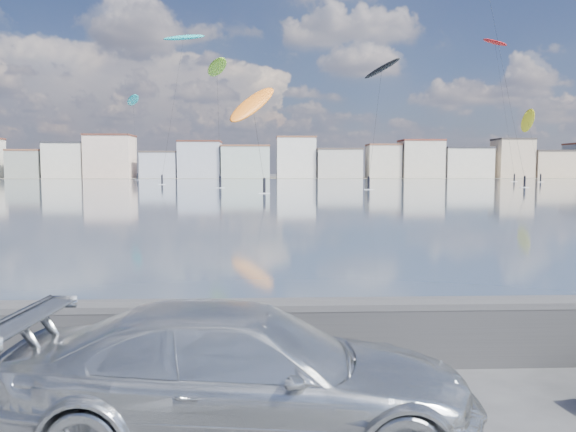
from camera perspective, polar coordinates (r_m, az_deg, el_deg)
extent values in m
cube|color=#2E4152|center=(97.12, -2.66, 3.00)|extent=(500.00, 177.00, 0.00)
cube|color=#4C473D|center=(205.59, -2.47, 3.93)|extent=(500.00, 60.00, 0.00)
cube|color=#28282B|center=(8.67, -6.42, -12.35)|extent=(400.00, 0.35, 0.90)
cylinder|color=#28282B|center=(8.55, -6.45, -9.47)|extent=(400.00, 0.36, 0.36)
cube|color=gray|center=(207.46, -24.95, 4.74)|extent=(11.00, 10.00, 9.00)
cube|color=brown|center=(207.55, -25.00, 6.06)|extent=(11.22, 10.20, 0.60)
cube|color=beige|center=(202.84, -21.56, 5.21)|extent=(13.00, 11.00, 11.50)
cube|color=#2D2D33|center=(203.01, -21.61, 6.92)|extent=(13.26, 11.22, 0.60)
cube|color=beige|center=(198.57, -17.60, 5.70)|extent=(15.00, 12.00, 14.00)
cube|color=#562D23|center=(198.85, -17.65, 7.80)|extent=(15.30, 12.24, 0.60)
cube|color=#B2B7C6|center=(194.85, -12.87, 5.02)|extent=(12.00, 10.00, 8.50)
cube|color=#4C423D|center=(194.94, -12.90, 6.35)|extent=(12.24, 10.20, 0.60)
cube|color=#B2B7C6|center=(192.86, -8.92, 5.60)|extent=(14.00, 11.00, 12.00)
cube|color=#562D23|center=(193.06, -8.94, 7.47)|extent=(14.28, 11.22, 0.60)
cube|color=#B7C6BC|center=(191.70, -4.29, 5.43)|extent=(16.00, 13.00, 10.50)
cube|color=brown|center=(191.84, -4.30, 7.08)|extent=(16.32, 13.26, 0.60)
cube|color=white|center=(191.89, 0.81, 5.89)|extent=(13.00, 10.00, 13.50)
cube|color=brown|center=(192.15, 0.82, 7.99)|extent=(13.26, 10.20, 0.60)
cube|color=beige|center=(193.19, 5.13, 5.27)|extent=(15.00, 12.00, 9.50)
cube|color=#4C423D|center=(193.30, 5.14, 6.76)|extent=(15.30, 12.24, 0.60)
cube|color=beige|center=(195.79, 9.66, 5.43)|extent=(11.00, 9.00, 11.00)
cube|color=brown|center=(195.95, 9.68, 7.13)|extent=(11.22, 9.18, 0.60)
cube|color=beige|center=(198.89, 13.34, 5.58)|extent=(14.00, 11.00, 12.50)
cube|color=brown|center=(199.11, 13.38, 7.46)|extent=(14.28, 11.22, 0.60)
cube|color=beige|center=(203.59, 17.56, 5.11)|extent=(16.00, 12.00, 10.00)
cube|color=#2D2D33|center=(203.71, 17.59, 6.60)|extent=(16.32, 12.24, 0.60)
cube|color=#CCB293|center=(209.76, 21.83, 5.38)|extent=(12.00, 10.00, 13.00)
cube|color=#383330|center=(209.99, 21.89, 7.24)|extent=(12.24, 10.20, 0.60)
cube|color=#CCB293|center=(215.59, 25.10, 4.72)|extent=(14.00, 11.00, 9.00)
cube|color=#383330|center=(215.68, 25.15, 5.99)|extent=(14.28, 11.22, 0.60)
imported|color=silver|center=(6.43, -4.33, -15.78)|extent=(5.25, 2.43, 1.49)
ellipsoid|color=#19BFBF|center=(126.42, -10.55, 17.40)|extent=(9.67, 4.73, 2.04)
cube|color=white|center=(113.39, -12.67, 3.16)|extent=(1.40, 0.42, 0.08)
cylinder|color=black|center=(113.37, -12.68, 3.62)|extent=(0.36, 0.36, 1.70)
sphere|color=black|center=(113.36, -12.68, 4.07)|extent=(0.28, 0.28, 0.28)
cylinder|color=black|center=(119.03, -11.58, 10.97)|extent=(3.20, 10.64, 29.52)
cube|color=white|center=(100.20, 22.89, 2.71)|extent=(1.40, 0.42, 0.08)
cylinder|color=black|center=(100.18, 22.91, 3.22)|extent=(0.36, 0.36, 1.70)
sphere|color=black|center=(100.16, 22.92, 3.73)|extent=(0.28, 0.28, 0.28)
cylinder|color=black|center=(104.74, 21.16, 13.04)|extent=(3.88, 9.23, 34.68)
ellipsoid|color=red|center=(153.91, 20.27, 16.23)|extent=(5.51, 7.78, 4.14)
cube|color=white|center=(145.41, 21.99, 3.26)|extent=(1.40, 0.42, 0.08)
cylinder|color=black|center=(145.39, 22.00, 3.61)|extent=(0.36, 0.36, 1.70)
sphere|color=black|center=(145.38, 22.01, 3.97)|extent=(0.28, 0.28, 0.28)
cylinder|color=black|center=(148.74, 21.13, 10.17)|extent=(2.94, 7.05, 33.05)
ellipsoid|color=#8CD826|center=(105.54, -7.24, 14.74)|extent=(5.56, 10.82, 2.75)
cube|color=white|center=(90.68, -6.88, 2.87)|extent=(1.40, 0.42, 0.08)
cylinder|color=black|center=(90.66, -6.89, 3.44)|extent=(0.36, 0.36, 1.70)
sphere|color=black|center=(90.64, -6.89, 4.01)|extent=(0.28, 0.28, 0.28)
cylinder|color=black|center=(97.64, -7.08, 9.62)|extent=(1.51, 13.25, 20.07)
ellipsoid|color=black|center=(91.29, 9.51, 14.55)|extent=(6.02, 8.10, 3.41)
cube|color=white|center=(83.50, 8.19, 2.69)|extent=(1.40, 0.42, 0.08)
cylinder|color=black|center=(83.47, 8.20, 3.31)|extent=(0.36, 0.36, 1.70)
sphere|color=black|center=(83.45, 8.21, 3.93)|extent=(0.28, 0.28, 0.28)
cylinder|color=black|center=(86.97, 8.88, 9.30)|extent=(3.00, 6.08, 17.33)
ellipsoid|color=#19BFBF|center=(169.57, -15.48, 11.28)|extent=(6.49, 11.33, 3.28)
cube|color=white|center=(161.91, -15.05, 3.56)|extent=(1.40, 0.42, 0.08)
cylinder|color=black|center=(161.89, -15.05, 3.88)|extent=(0.36, 0.36, 1.70)
sphere|color=black|center=(161.88, -15.06, 4.20)|extent=(0.28, 0.28, 0.28)
cylinder|color=black|center=(165.39, -15.27, 7.73)|extent=(2.21, 6.24, 21.44)
ellipsoid|color=yellow|center=(159.99, 23.17, 8.89)|extent=(5.31, 10.40, 6.95)
cube|color=white|center=(144.83, 24.27, 3.18)|extent=(1.40, 0.42, 0.08)
cylinder|color=black|center=(144.82, 24.28, 3.54)|extent=(0.36, 0.36, 1.70)
sphere|color=black|center=(144.81, 24.29, 3.89)|extent=(0.28, 0.28, 0.28)
cylinder|color=black|center=(152.24, 23.70, 6.41)|extent=(3.39, 14.73, 14.27)
ellipsoid|color=orange|center=(81.48, -3.63, 11.26)|extent=(8.11, 8.23, 7.41)
cube|color=white|center=(69.49, -2.42, 2.33)|extent=(1.40, 0.42, 0.08)
cylinder|color=black|center=(69.45, -2.42, 3.07)|extent=(0.36, 0.36, 1.70)
sphere|color=black|center=(69.43, -2.42, 3.81)|extent=(0.28, 0.28, 0.28)
cylinder|color=black|center=(75.28, -3.07, 7.62)|extent=(1.71, 11.54, 10.94)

